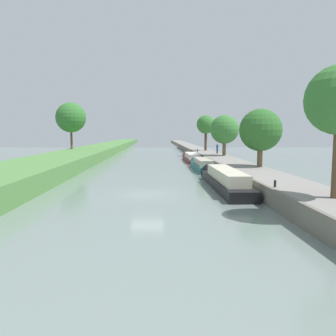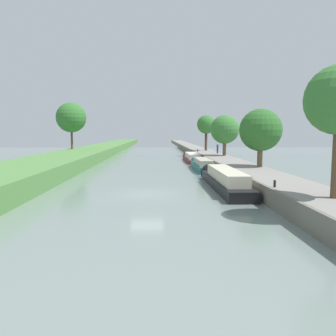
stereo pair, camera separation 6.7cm
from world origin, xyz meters
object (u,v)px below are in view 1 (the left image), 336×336
(narrowboat_black, at_px, (223,179))
(mooring_bollard_near, at_px, (275,184))
(person_walking, at_px, (217,148))
(narrowboat_maroon, at_px, (191,158))
(mooring_bollard_far, at_px, (197,151))
(narrowboat_teal, at_px, (202,165))

(narrowboat_black, height_order, mooring_bollard_near, narrowboat_black)
(person_walking, xyz_separation_m, mooring_bollard_near, (-2.71, -34.66, -0.65))
(narrowboat_maroon, relative_size, mooring_bollard_far, 28.51)
(person_walking, height_order, mooring_bollard_far, person_walking)
(narrowboat_maroon, bearing_deg, narrowboat_black, -90.22)
(mooring_bollard_near, relative_size, mooring_bollard_far, 1.00)
(narrowboat_black, xyz_separation_m, narrowboat_teal, (0.06, 13.84, -0.10))
(person_walking, height_order, mooring_bollard_near, person_walking)
(person_walking, bearing_deg, narrowboat_maroon, -172.18)
(narrowboat_teal, height_order, person_walking, person_walking)
(narrowboat_teal, bearing_deg, mooring_bollard_near, -85.17)
(mooring_bollard_far, bearing_deg, narrowboat_black, -93.26)
(narrowboat_teal, distance_m, person_walking, 14.34)
(narrowboat_maroon, bearing_deg, person_walking, 7.82)
(mooring_bollard_far, bearing_deg, narrowboat_maroon, -107.22)
(narrowboat_teal, relative_size, person_walking, 6.56)
(narrowboat_teal, distance_m, mooring_bollard_near, 21.21)
(mooring_bollard_far, bearing_deg, person_walking, -61.54)
(narrowboat_black, bearing_deg, narrowboat_maroon, 89.78)
(narrowboat_black, xyz_separation_m, mooring_bollard_near, (1.84, -7.28, 0.72))
(mooring_bollard_far, bearing_deg, mooring_bollard_near, -90.00)
(narrowboat_black, bearing_deg, narrowboat_teal, 89.77)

